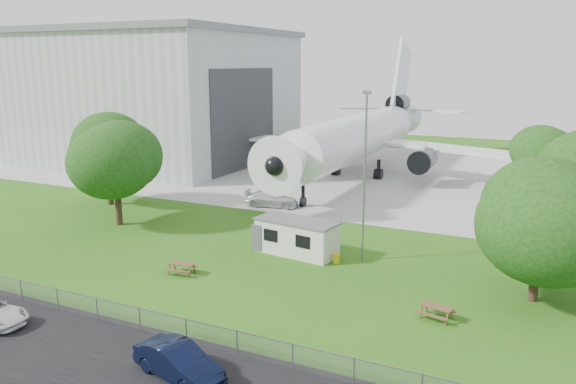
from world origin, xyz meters
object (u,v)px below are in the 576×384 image
at_px(picnic_west, 182,274).
at_px(picnic_east, 436,319).
at_px(airliner, 360,134).
at_px(hangar, 133,94).
at_px(site_cabin, 297,237).
at_px(car_centre_sedan, 178,362).

height_order(picnic_west, picnic_east, same).
bearing_deg(airliner, picnic_east, -65.40).
bearing_deg(picnic_east, picnic_west, -166.00).
bearing_deg(hangar, picnic_west, -46.33).
relative_size(airliner, picnic_west, 26.52).
bearing_deg(site_cabin, car_centre_sedan, -82.71).
xyz_separation_m(airliner, picnic_west, (0.07, -37.62, -5.27)).
bearing_deg(airliner, car_centre_sedan, -80.99).
bearing_deg(picnic_west, picnic_east, -6.29).
distance_m(hangar, picnic_east, 65.42).
height_order(site_cabin, car_centre_sedan, site_cabin).
relative_size(airliner, car_centre_sedan, 10.08).
height_order(site_cabin, picnic_east, site_cabin).
bearing_deg(airliner, picnic_west, -89.89).
relative_size(picnic_west, picnic_east, 1.00).
bearing_deg(car_centre_sedan, airliner, 23.72).
bearing_deg(site_cabin, hangar, 143.48).
relative_size(picnic_east, car_centre_sedan, 0.38).
relative_size(site_cabin, picnic_east, 3.84).
distance_m(picnic_west, car_centre_sedan, 13.07).
xyz_separation_m(hangar, car_centre_sedan, (43.62, -48.38, -8.63)).
xyz_separation_m(picnic_west, picnic_east, (16.91, 0.53, 0.00)).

